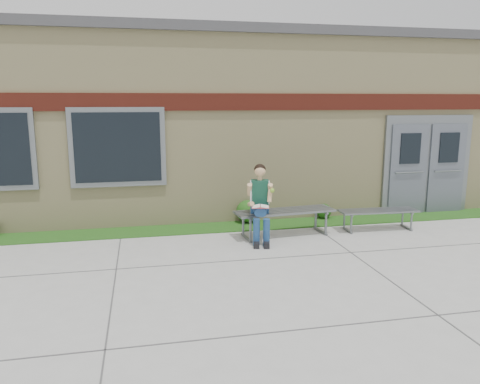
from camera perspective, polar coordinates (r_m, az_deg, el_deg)
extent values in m
plane|color=#9E9E99|center=(7.70, 8.14, -8.97)|extent=(80.00, 80.00, 0.00)
cube|color=#144813|center=(10.06, 3.08, -4.01)|extent=(16.00, 0.80, 0.02)
cube|color=beige|center=(13.05, -0.72, 8.32)|extent=(16.00, 6.00, 4.00)
cube|color=#3F3F42|center=(13.11, -0.74, 17.52)|extent=(16.20, 6.20, 0.20)
cube|color=maroon|center=(10.08, 2.68, 10.92)|extent=(16.00, 0.06, 0.35)
cube|color=slate|center=(9.80, -14.67, 5.29)|extent=(1.90, 0.08, 1.60)
cube|color=black|center=(9.76, -14.68, 5.27)|extent=(1.70, 0.04, 1.40)
cube|color=slate|center=(11.82, 21.78, 3.11)|extent=(2.20, 0.08, 2.30)
cube|color=#545A65|center=(11.52, 19.80, 2.56)|extent=(0.92, 0.06, 2.10)
cube|color=#545A65|center=(12.08, 23.85, 2.63)|extent=(0.92, 0.06, 2.10)
cube|color=slate|center=(9.22, 5.49, -2.35)|extent=(2.02, 0.75, 0.04)
cube|color=slate|center=(9.08, 0.68, -4.25)|extent=(0.11, 0.55, 0.45)
cube|color=slate|center=(9.54, 10.01, -3.67)|extent=(0.11, 0.55, 0.45)
cube|color=slate|center=(10.01, 16.49, -2.20)|extent=(1.64, 0.52, 0.03)
cube|color=slate|center=(9.77, 13.05, -3.68)|extent=(0.06, 0.45, 0.37)
cube|color=slate|center=(10.38, 19.59, -3.18)|extent=(0.06, 0.45, 0.37)
cube|color=navy|center=(9.00, 2.40, -1.97)|extent=(0.39, 0.31, 0.16)
cube|color=#0F372B|center=(8.92, 2.42, -0.02)|extent=(0.36, 0.27, 0.47)
sphere|color=tan|center=(8.84, 2.45, 2.57)|extent=(0.26, 0.26, 0.21)
sphere|color=black|center=(8.85, 2.44, 2.72)|extent=(0.27, 0.27, 0.22)
cylinder|color=navy|center=(8.74, 1.86, -2.23)|extent=(0.24, 0.45, 0.15)
cylinder|color=navy|center=(8.74, 3.06, -2.23)|extent=(0.24, 0.45, 0.15)
cylinder|color=navy|center=(8.59, 2.01, -4.95)|extent=(0.12, 0.12, 0.51)
cylinder|color=navy|center=(8.60, 3.24, -4.95)|extent=(0.12, 0.12, 0.51)
cube|color=black|center=(8.58, 2.02, -6.39)|extent=(0.16, 0.28, 0.10)
cube|color=black|center=(8.59, 3.25, -6.39)|extent=(0.16, 0.28, 0.10)
cylinder|color=tan|center=(8.84, 1.18, 0.30)|extent=(0.14, 0.24, 0.27)
cylinder|color=tan|center=(8.85, 3.70, 0.29)|extent=(0.14, 0.24, 0.27)
cube|color=white|center=(8.60, 2.49, -1.76)|extent=(0.36, 0.29, 0.02)
cube|color=#D75054|center=(8.60, 2.49, -1.84)|extent=(0.36, 0.30, 0.01)
sphere|color=#82B931|center=(8.71, 3.95, 0.18)|extent=(0.09, 0.09, 0.09)
sphere|color=#144813|center=(10.16, 0.93, -2.36)|extent=(0.49, 0.49, 0.49)
sphere|color=#144813|center=(10.70, 10.19, -2.29)|extent=(0.33, 0.33, 0.33)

